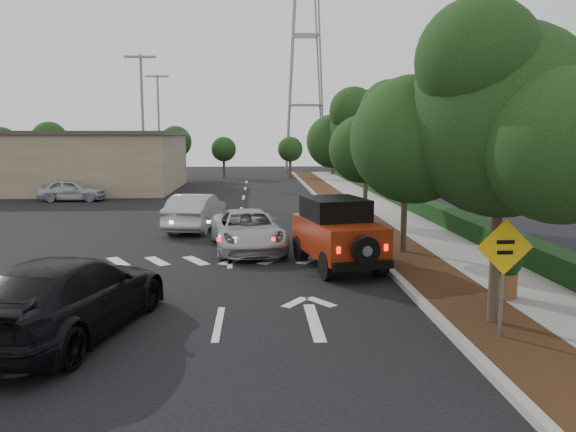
{
  "coord_description": "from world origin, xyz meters",
  "views": [
    {
      "loc": [
        0.8,
        -11.3,
        3.89
      ],
      "look_at": [
        1.62,
        3.0,
        1.83
      ],
      "focal_mm": 35.0,
      "sensor_mm": 36.0,
      "label": 1
    }
  ],
  "objects": [
    {
      "name": "terracotta_planter",
      "position": [
        6.6,
        1.17,
        0.86
      ],
      "size": [
        0.73,
        0.73,
        1.27
      ],
      "rotation": [
        0.0,
        0.0,
        0.01
      ],
      "color": "brown",
      "rests_on": "ground"
    },
    {
      "name": "ground",
      "position": [
        0.0,
        0.0,
        0.0
      ],
      "size": [
        120.0,
        120.0,
        0.0
      ],
      "primitive_type": "plane",
      "color": "black",
      "rests_on": "ground"
    },
    {
      "name": "curb",
      "position": [
        4.6,
        12.0,
        0.07
      ],
      "size": [
        0.2,
        70.0,
        0.15
      ],
      "primitive_type": "cube",
      "color": "#9E9B93",
      "rests_on": "ground"
    },
    {
      "name": "light_pole_b",
      "position": [
        -7.5,
        38.0,
        0.0
      ],
      "size": [
        2.0,
        0.22,
        9.0
      ],
      "primitive_type": null,
      "color": "slate",
      "rests_on": "ground"
    },
    {
      "name": "parked_suv",
      "position": [
        -10.15,
        22.66,
        0.65
      ],
      "size": [
        3.89,
        1.7,
        1.31
      ],
      "primitive_type": "imported",
      "rotation": [
        0.0,
        0.0,
        1.53
      ],
      "color": "#B1B3B9",
      "rests_on": "ground"
    },
    {
      "name": "light_pole_a",
      "position": [
        -6.5,
        26.0,
        0.0
      ],
      "size": [
        2.0,
        0.22,
        9.0
      ],
      "primitive_type": null,
      "color": "slate",
      "rests_on": "ground"
    },
    {
      "name": "commercial_building",
      "position": [
        -16.0,
        30.0,
        2.0
      ],
      "size": [
        22.0,
        12.0,
        4.0
      ],
      "primitive_type": "cube",
      "color": "#7E7257",
      "rests_on": "ground"
    },
    {
      "name": "silver_sedan_oncoming",
      "position": [
        -1.71,
        11.99,
        0.75
      ],
      "size": [
        2.29,
        4.73,
        1.49
      ],
      "primitive_type": "imported",
      "rotation": [
        0.0,
        0.0,
        2.98
      ],
      "color": "#A9ACB1",
      "rests_on": "ground"
    },
    {
      "name": "street_tree_mid",
      "position": [
        5.6,
        6.5,
        0.0
      ],
      "size": [
        3.2,
        3.2,
        5.32
      ],
      "primitive_type": null,
      "color": "black",
      "rests_on": "ground"
    },
    {
      "name": "street_tree_near",
      "position": [
        5.6,
        -0.5,
        0.0
      ],
      "size": [
        3.8,
        3.8,
        5.92
      ],
      "primitive_type": null,
      "color": "black",
      "rests_on": "ground"
    },
    {
      "name": "street_tree_far",
      "position": [
        5.6,
        13.0,
        0.0
      ],
      "size": [
        3.4,
        3.4,
        5.62
      ],
      "primitive_type": null,
      "color": "black",
      "rests_on": "ground"
    },
    {
      "name": "transmission_tower",
      "position": [
        6.0,
        48.0,
        0.0
      ],
      "size": [
        7.0,
        4.0,
        28.0
      ],
      "primitive_type": null,
      "color": "slate",
      "rests_on": "ground"
    },
    {
      "name": "hedge",
      "position": [
        8.9,
        12.0,
        0.4
      ],
      "size": [
        0.8,
        70.0,
        0.8
      ],
      "primitive_type": "cube",
      "color": "black",
      "rests_on": "ground"
    },
    {
      "name": "red_jeep",
      "position": [
        3.16,
        5.0,
        1.04
      ],
      "size": [
        2.5,
        4.18,
        2.05
      ],
      "rotation": [
        0.0,
        0.0,
        0.21
      ],
      "color": "black",
      "rests_on": "ground"
    },
    {
      "name": "planting_strip",
      "position": [
        5.6,
        12.0,
        0.06
      ],
      "size": [
        1.8,
        70.0,
        0.12
      ],
      "primitive_type": "cube",
      "color": "black",
      "rests_on": "ground"
    },
    {
      "name": "black_suv_oncoming",
      "position": [
        -2.87,
        -0.49,
        0.78
      ],
      "size": [
        3.34,
        5.76,
        1.57
      ],
      "primitive_type": "imported",
      "rotation": [
        0.0,
        0.0,
        2.92
      ],
      "color": "black",
      "rests_on": "ground"
    },
    {
      "name": "silver_suv_ahead",
      "position": [
        0.5,
        7.61,
        0.68
      ],
      "size": [
        2.88,
        5.12,
        1.35
      ],
      "primitive_type": "imported",
      "rotation": [
        0.0,
        0.0,
        0.14
      ],
      "color": "#A8ABAF",
      "rests_on": "ground"
    },
    {
      "name": "speed_hump_sign",
      "position": [
        5.4,
        -1.34,
        1.56
      ],
      "size": [
        1.06,
        0.09,
        2.25
      ],
      "rotation": [
        0.0,
        0.0,
        -0.02
      ],
      "color": "slate",
      "rests_on": "ground"
    },
    {
      "name": "sidewalk",
      "position": [
        7.5,
        12.0,
        0.06
      ],
      "size": [
        2.0,
        70.0,
        0.12
      ],
      "primitive_type": "cube",
      "color": "gray",
      "rests_on": "ground"
    }
  ]
}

